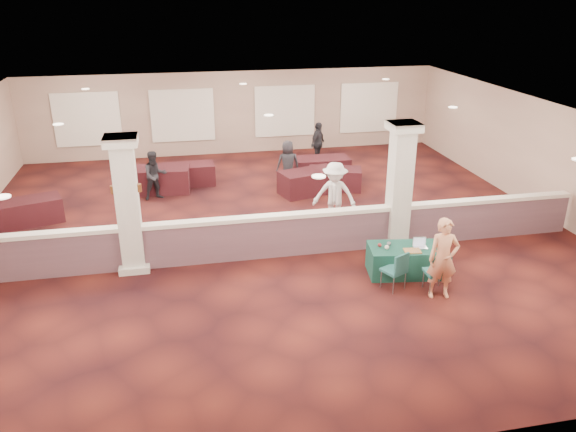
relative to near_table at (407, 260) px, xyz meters
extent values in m
plane|color=#4D1913|center=(-2.67, 3.00, -0.33)|extent=(16.00, 16.00, 0.00)
cube|color=gray|center=(-2.67, 11.00, 1.27)|extent=(16.00, 0.04, 3.20)
cube|color=gray|center=(-2.67, -5.00, 1.27)|extent=(16.00, 0.04, 3.20)
cube|color=gray|center=(5.33, 3.00, 1.27)|extent=(0.04, 16.00, 3.20)
cube|color=silver|center=(-2.67, 3.00, 2.87)|extent=(16.00, 16.00, 0.02)
cube|color=brown|center=(-2.67, 1.50, 0.17)|extent=(15.60, 0.20, 1.00)
cube|color=silver|center=(-2.67, 1.50, 0.72)|extent=(15.60, 0.28, 0.10)
cube|color=silver|center=(-6.17, 1.50, 1.27)|extent=(0.50, 0.50, 3.20)
cube|color=silver|center=(-6.17, 1.50, -0.25)|extent=(0.70, 0.70, 0.16)
cube|color=silver|center=(-6.17, 1.50, 2.77)|extent=(0.72, 0.72, 0.20)
cube|color=silver|center=(0.33, 1.50, 1.27)|extent=(0.50, 0.50, 3.20)
cube|color=silver|center=(0.33, 1.50, -0.25)|extent=(0.70, 0.70, 0.16)
cube|color=silver|center=(0.33, 1.50, 2.77)|extent=(0.72, 0.72, 0.20)
cylinder|color=brown|center=(-6.45, 1.50, 1.67)|extent=(0.12, 0.12, 0.18)
cylinder|color=white|center=(-6.45, 1.50, 1.67)|extent=(0.09, 0.09, 0.10)
cylinder|color=brown|center=(-5.89, 1.50, 1.67)|extent=(0.12, 0.12, 0.18)
cylinder|color=white|center=(-5.89, 1.50, 1.67)|extent=(0.09, 0.09, 0.10)
cube|color=#103D36|center=(0.00, 0.00, 0.00)|extent=(1.85, 1.13, 0.67)
cube|color=#205E59|center=(0.29, -0.89, 0.11)|extent=(0.47, 0.47, 0.06)
cube|color=#205E59|center=(0.29, -1.10, 0.36)|extent=(0.44, 0.06, 0.44)
cylinder|color=gray|center=(0.10, -1.07, -0.13)|extent=(0.02, 0.02, 0.42)
cylinder|color=gray|center=(0.48, -1.08, -0.13)|extent=(0.02, 0.02, 0.42)
cylinder|color=gray|center=(0.11, -0.69, -0.13)|extent=(0.02, 0.02, 0.42)
cylinder|color=gray|center=(0.49, -0.71, -0.13)|extent=(0.02, 0.02, 0.42)
cube|color=#205E59|center=(-0.56, -0.59, 0.10)|extent=(0.60, 0.60, 0.06)
cube|color=#205E59|center=(-0.47, -0.78, 0.34)|extent=(0.41, 0.23, 0.43)
cylinder|color=gray|center=(-0.64, -0.84, -0.13)|extent=(0.03, 0.03, 0.41)
cylinder|color=gray|center=(-0.31, -0.68, -0.13)|extent=(0.03, 0.03, 0.41)
cylinder|color=gray|center=(-0.80, -0.51, -0.13)|extent=(0.03, 0.03, 0.41)
cylinder|color=gray|center=(-0.47, -0.35, -0.13)|extent=(0.03, 0.03, 0.41)
imported|color=#EB9A66|center=(0.30, -1.11, 0.56)|extent=(0.70, 0.52, 1.78)
cube|color=black|center=(-9.17, 4.94, 0.01)|extent=(1.90, 1.36, 0.70)
cube|color=black|center=(-0.92, 5.79, 0.04)|extent=(2.03, 1.40, 0.75)
cube|color=black|center=(0.01, 6.00, 0.01)|extent=(1.87, 1.29, 0.69)
cube|color=black|center=(-5.63, 6.91, 0.06)|extent=(2.05, 1.16, 0.80)
cube|color=black|center=(-4.67, 7.42, 0.01)|extent=(1.74, 0.92, 0.70)
cube|color=black|center=(-0.13, 7.13, 0.04)|extent=(1.85, 0.94, 0.75)
imported|color=black|center=(-5.71, 6.22, 0.43)|extent=(0.82, 0.61, 1.53)
imported|color=silver|center=(-0.88, 3.01, 0.58)|extent=(1.29, 0.99, 1.84)
imported|color=black|center=(0.15, 8.80, 0.46)|extent=(0.95, 0.99, 1.58)
imported|color=black|center=(-1.45, 6.56, 0.44)|extent=(0.77, 0.42, 1.55)
cube|color=silver|center=(0.26, -0.09, 0.34)|extent=(0.33, 0.25, 0.02)
cube|color=silver|center=(0.28, 0.02, 0.45)|extent=(0.30, 0.06, 0.20)
cube|color=#AEB6D1|center=(0.28, 0.01, 0.44)|extent=(0.27, 0.05, 0.17)
cube|color=orange|center=(0.01, -0.23, 0.35)|extent=(0.40, 0.33, 0.03)
sphere|color=beige|center=(-0.51, -0.01, 0.39)|extent=(0.10, 0.10, 0.10)
sphere|color=maroon|center=(-0.63, 0.14, 0.38)|extent=(0.09, 0.09, 0.09)
sphere|color=#545459|center=(-0.39, 0.17, 0.38)|extent=(0.10, 0.10, 0.10)
cube|color=#AC1812|center=(0.55, -0.34, 0.34)|extent=(0.11, 0.04, 0.01)
camera|label=1|loc=(-5.00, -10.77, 5.83)|focal=35.00mm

